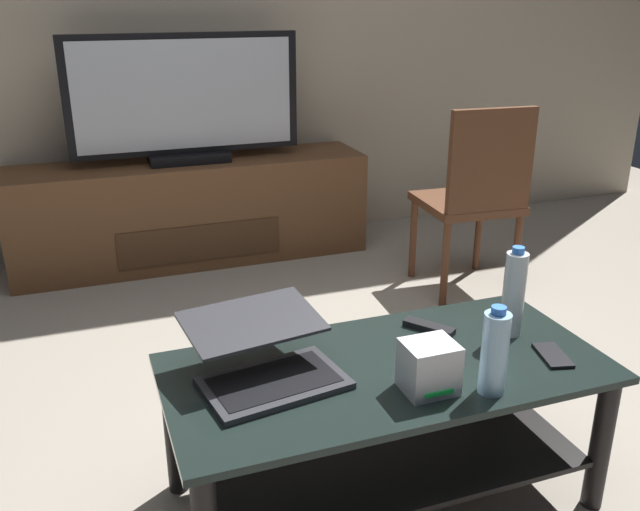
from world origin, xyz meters
name	(u,v)px	position (x,y,z in m)	size (l,w,h in m)	color
ground_plane	(335,437)	(0.00, 0.00, 0.00)	(7.68, 7.68, 0.00)	#9E9384
coffee_table	(385,409)	(0.03, -0.32, 0.31)	(1.23, 0.58, 0.45)	black
media_cabinet	(192,211)	(-0.14, 1.86, 0.28)	(1.93, 0.45, 0.56)	brown
television	(185,102)	(-0.14, 1.83, 0.88)	(1.21, 0.20, 0.67)	black
dining_chair	(476,193)	(1.07, 0.91, 0.52)	(0.47, 0.47, 0.94)	#59331E
laptop	(265,358)	(-0.31, -0.26, 0.51)	(0.42, 0.41, 0.15)	#333338
router_box	(429,367)	(0.07, -0.47, 0.52)	(0.13, 0.12, 0.14)	silver
water_bottle_near	(514,293)	(0.46, -0.27, 0.58)	(0.07, 0.07, 0.28)	silver
water_bottle_far	(494,352)	(0.22, -0.53, 0.56)	(0.07, 0.07, 0.24)	#99C6E5
cell_phone	(553,355)	(0.49, -0.44, 0.45)	(0.07, 0.14, 0.01)	black
tv_remote	(428,354)	(0.16, -0.32, 0.46)	(0.04, 0.16, 0.02)	#99999E
soundbar_remote	(429,327)	(0.24, -0.17, 0.46)	(0.04, 0.16, 0.02)	black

